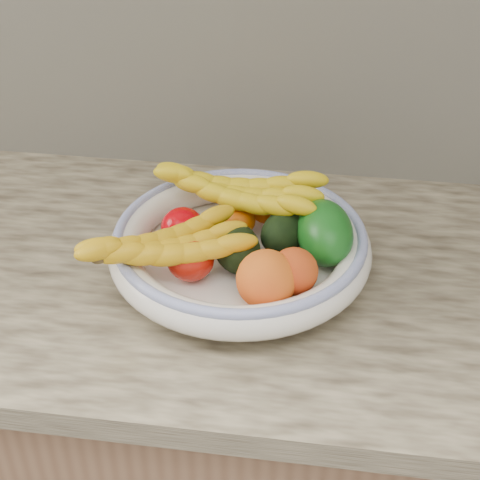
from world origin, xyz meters
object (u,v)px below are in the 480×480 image
at_px(green_mango, 324,233).
at_px(fruit_bowl, 240,246).
at_px(banana_bunch_back, 237,196).
at_px(banana_bunch_front, 165,250).

bearing_deg(green_mango, fruit_bowl, 169.55).
bearing_deg(fruit_bowl, green_mango, 6.40).
height_order(banana_bunch_back, banana_bunch_front, banana_bunch_back).
xyz_separation_m(green_mango, banana_bunch_front, (-0.22, -0.08, 0.01)).
bearing_deg(fruit_bowl, banana_bunch_front, -143.75).
bearing_deg(banana_bunch_back, green_mango, -16.06).
xyz_separation_m(fruit_bowl, green_mango, (0.12, 0.01, 0.03)).
bearing_deg(fruit_bowl, banana_bunch_back, 101.67).
distance_m(green_mango, banana_bunch_front, 0.23).
xyz_separation_m(banana_bunch_back, banana_bunch_front, (-0.08, -0.15, -0.01)).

